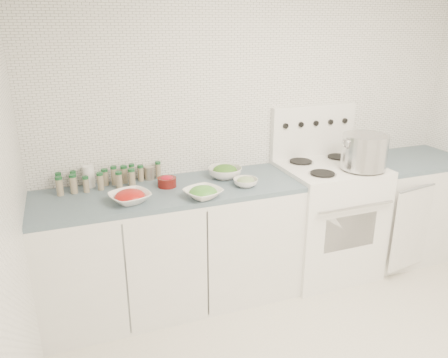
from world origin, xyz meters
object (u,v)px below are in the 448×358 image
bowl_tomato (130,197)px  bowl_snowpea (203,193)px  stock_pot (365,150)px  stove (326,216)px

bowl_tomato → bowl_snowpea: (0.47, -0.09, -0.00)m
bowl_tomato → bowl_snowpea: size_ratio=1.03×
stock_pot → bowl_snowpea: stock_pot is taller
stock_pot → bowl_snowpea: size_ratio=1.17×
stock_pot → bowl_snowpea: 1.31m
stock_pot → bowl_tomato: bearing=178.2°
stock_pot → bowl_snowpea: (-1.30, -0.04, -0.15)m
stove → bowl_snowpea: bearing=-169.2°
stove → bowl_snowpea: size_ratio=4.38×
stove → bowl_tomato: bearing=-175.5°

